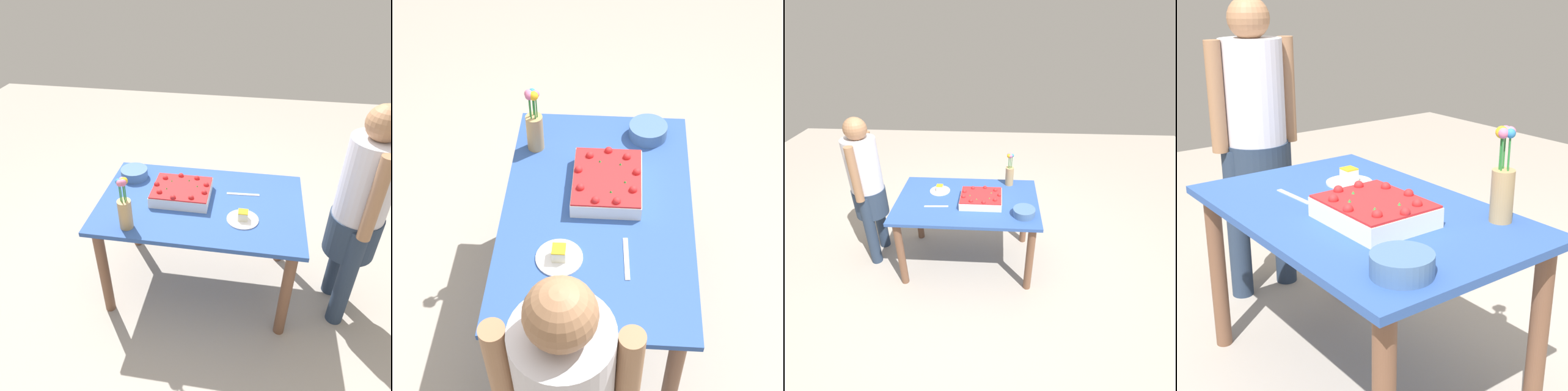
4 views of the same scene
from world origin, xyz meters
TOP-DOWN VIEW (x-y plane):
  - ground_plane at (0.00, 0.00)m, footprint 8.00×8.00m
  - dining_table at (0.00, 0.00)m, footprint 1.32×0.84m
  - sheet_cake at (0.13, -0.04)m, footprint 0.38×0.31m
  - serving_plate_with_slice at (-0.28, 0.14)m, footprint 0.19×0.19m
  - cake_knife at (-0.27, -0.13)m, footprint 0.22×0.03m
  - flower_vase at (0.39, 0.32)m, footprint 0.08×0.08m
  - fruit_bowl at (0.51, -0.23)m, footprint 0.19×0.19m
  - person_standing at (-0.96, 0.06)m, footprint 0.31×0.45m

SIDE VIEW (x-z plane):
  - ground_plane at x=0.00m, z-range 0.00..0.00m
  - dining_table at x=0.00m, z-range 0.25..0.99m
  - cake_knife at x=-0.27m, z-range 0.74..0.75m
  - serving_plate_with_slice at x=-0.28m, z-range 0.73..0.79m
  - fruit_bowl at x=0.51m, z-range 0.74..0.81m
  - sheet_cake at x=0.13m, z-range 0.73..0.84m
  - person_standing at x=-0.96m, z-range 0.11..1.60m
  - flower_vase at x=0.39m, z-range 0.71..1.05m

